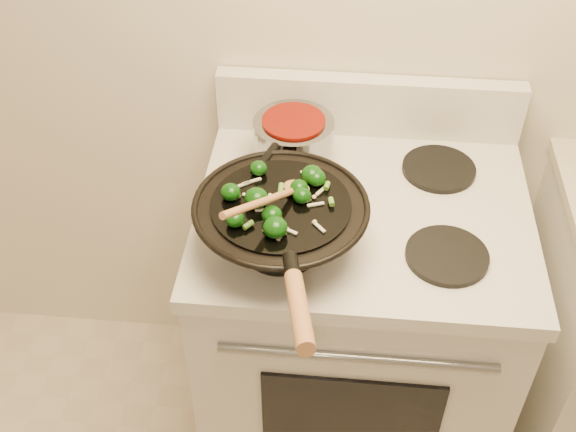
# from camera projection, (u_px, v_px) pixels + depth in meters

# --- Properties ---
(stove) EXTENTS (0.78, 0.67, 1.08)m
(stove) POSITION_uv_depth(u_px,v_px,m) (353.00, 327.00, 1.99)
(stove) COLOR silver
(stove) RESTS_ON ground
(wok) EXTENTS (0.37, 0.62, 0.20)m
(wok) POSITION_uv_depth(u_px,v_px,m) (281.00, 223.00, 1.53)
(wok) COLOR black
(wok) RESTS_ON stove
(stirfry) EXTENTS (0.24, 0.23, 0.04)m
(stirfry) POSITION_uv_depth(u_px,v_px,m) (276.00, 197.00, 1.49)
(stirfry) COLOR #0B3809
(stirfry) RESTS_ON wok
(wooden_spoon) EXTENTS (0.16, 0.25, 0.11)m
(wooden_spoon) POSITION_uv_depth(u_px,v_px,m) (277.00, 196.00, 1.46)
(wooden_spoon) COLOR #A66E41
(wooden_spoon) RESTS_ON wok
(saucepan) EXTENTS (0.20, 0.31, 0.12)m
(saucepan) POSITION_uv_depth(u_px,v_px,m) (293.00, 140.00, 1.76)
(saucepan) COLOR gray
(saucepan) RESTS_ON stove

